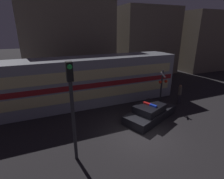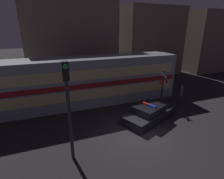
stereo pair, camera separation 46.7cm
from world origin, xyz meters
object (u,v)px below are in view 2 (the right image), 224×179
(police_car, at_px, (150,113))
(crossing_signal_near, at_px, (163,86))
(train, at_px, (79,82))
(pedestrian, at_px, (181,95))
(traffic_light_corner, at_px, (68,103))

(police_car, bearing_deg, crossing_signal_near, 14.10)
(train, relative_size, police_car, 3.71)
(crossing_signal_near, bearing_deg, pedestrian, -8.15)
(police_car, height_order, crossing_signal_near, crossing_signal_near)
(police_car, bearing_deg, pedestrian, -3.82)
(police_car, bearing_deg, traffic_light_corner, 176.86)
(train, relative_size, traffic_light_corner, 3.49)
(train, bearing_deg, crossing_signal_near, -24.50)
(pedestrian, height_order, crossing_signal_near, crossing_signal_near)
(police_car, distance_m, crossing_signal_near, 3.20)
(crossing_signal_near, bearing_deg, traffic_light_corner, -154.91)
(pedestrian, xyz_separation_m, traffic_light_corner, (-10.40, -3.71, 2.36))
(train, relative_size, crossing_signal_near, 5.66)
(traffic_light_corner, bearing_deg, police_car, 19.91)
(pedestrian, bearing_deg, traffic_light_corner, -160.37)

